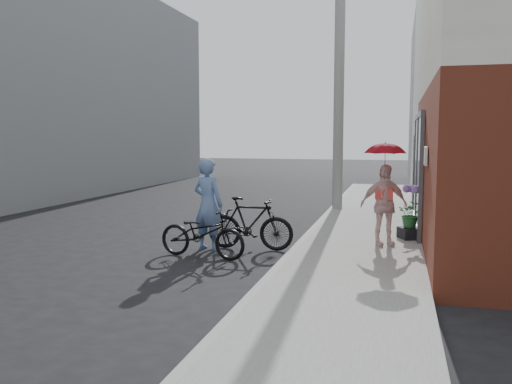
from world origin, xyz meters
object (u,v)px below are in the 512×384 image
at_px(bike_right, 250,223).
at_px(planter, 411,233).
at_px(bike_left, 202,233).
at_px(kimono_woman, 384,205).
at_px(utility_pole, 339,86).
at_px(officer, 208,204).

bearing_deg(bike_right, planter, -66.99).
distance_m(bike_left, planter, 4.19).
bearing_deg(planter, bike_left, -148.95).
relative_size(bike_right, kimono_woman, 1.10).
height_order(bike_right, kimono_woman, kimono_woman).
bearing_deg(bike_left, kimono_woman, -57.27).
xyz_separation_m(utility_pole, bike_left, (-1.68, -6.24, -3.06)).
bearing_deg(kimono_woman, bike_right, 168.87).
relative_size(officer, bike_right, 1.05).
height_order(utility_pole, bike_right, utility_pole).
distance_m(utility_pole, bike_right, 6.22).
bearing_deg(planter, bike_right, -156.81).
xyz_separation_m(utility_pole, bike_right, (-1.05, -5.35, -3.00)).
bearing_deg(planter, officer, -157.78).
height_order(utility_pole, bike_left, utility_pole).
xyz_separation_m(utility_pole, officer, (-1.80, -5.60, -2.63)).
xyz_separation_m(bike_right, kimono_woman, (2.44, 0.45, 0.38)).
relative_size(officer, kimono_woman, 1.15).
xyz_separation_m(utility_pole, kimono_woman, (1.39, -4.90, -2.62)).
distance_m(officer, bike_right, 0.87).
bearing_deg(utility_pole, officer, -107.84).
relative_size(bike_left, planter, 4.02).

